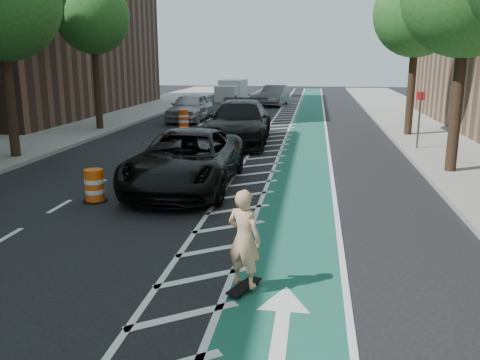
% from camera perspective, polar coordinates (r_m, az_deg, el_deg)
% --- Properties ---
extents(ground, '(120.00, 120.00, 0.00)m').
position_cam_1_polar(ground, '(10.87, -10.38, -7.23)').
color(ground, black).
rests_on(ground, ground).
extents(bike_lane, '(2.00, 90.00, 0.01)m').
position_cam_1_polar(bike_lane, '(19.97, 7.17, 2.49)').
color(bike_lane, '#1A5D4E').
rests_on(bike_lane, ground).
extents(buffer_strip, '(1.40, 90.00, 0.01)m').
position_cam_1_polar(buffer_strip, '(20.05, 2.87, 2.63)').
color(buffer_strip, silver).
rests_on(buffer_strip, ground).
extents(sidewalk_right, '(5.00, 90.00, 0.15)m').
position_cam_1_polar(sidewalk_right, '(20.87, 25.32, 1.95)').
color(sidewalk_right, gray).
rests_on(sidewalk_right, ground).
extents(sidewalk_left, '(5.00, 90.00, 0.15)m').
position_cam_1_polar(sidewalk_left, '(23.75, -24.62, 3.30)').
color(sidewalk_left, gray).
rests_on(sidewalk_left, ground).
extents(curb_right, '(0.12, 90.00, 0.16)m').
position_cam_1_polar(curb_right, '(20.28, 18.69, 2.26)').
color(curb_right, gray).
rests_on(curb_right, ground).
extents(curb_left, '(0.12, 90.00, 0.16)m').
position_cam_1_polar(curb_left, '(22.51, -19.37, 3.28)').
color(curb_left, gray).
rests_on(curb_left, ground).
extents(tree_r_d, '(4.20, 4.20, 7.90)m').
position_cam_1_polar(tree_r_d, '(26.06, 19.26, 17.19)').
color(tree_r_d, '#382619').
rests_on(tree_r_d, ground).
extents(tree_l_d, '(4.20, 4.20, 7.90)m').
position_cam_1_polar(tree_l_d, '(28.04, -16.07, 17.11)').
color(tree_l_d, '#382619').
rests_on(tree_l_d, ground).
extents(sign_post, '(0.35, 0.08, 2.47)m').
position_cam_1_polar(sign_post, '(22.14, 19.46, 6.44)').
color(sign_post, '#4C4C4C').
rests_on(sign_post, ground).
extents(skateboard, '(0.53, 0.83, 0.11)m').
position_cam_1_polar(skateboard, '(8.70, 0.45, -11.84)').
color(skateboard, black).
rests_on(skateboard, ground).
extents(skateboarder, '(0.71, 0.61, 1.66)m').
position_cam_1_polar(skateboarder, '(8.37, 0.46, -6.58)').
color(skateboarder, tan).
rests_on(skateboarder, skateboard).
extents(suv_near, '(2.93, 6.18, 1.71)m').
position_cam_1_polar(suv_near, '(15.23, -6.09, 2.28)').
color(suv_near, black).
rests_on(suv_near, ground).
extents(suv_far, '(2.92, 6.63, 1.89)m').
position_cam_1_polar(suv_far, '(23.17, -0.05, 6.49)').
color(suv_far, black).
rests_on(suv_far, ground).
extents(car_silver, '(2.18, 5.03, 1.69)m').
position_cam_1_polar(car_silver, '(31.43, -5.65, 8.13)').
color(car_silver, '#A6A6AB').
rests_on(car_silver, ground).
extents(car_grey, '(2.19, 5.05, 1.61)m').
position_cam_1_polar(car_grey, '(41.65, 3.89, 9.45)').
color(car_grey, slate).
rests_on(car_grey, ground).
extents(box_truck, '(2.39, 4.55, 1.82)m').
position_cam_1_polar(box_truck, '(46.42, -0.96, 9.95)').
color(box_truck, silver).
rests_on(box_truck, ground).
extents(barrel_a, '(0.65, 0.65, 0.89)m').
position_cam_1_polar(barrel_a, '(14.30, -16.02, -0.70)').
color(barrel_a, '#FF560D').
rests_on(barrel_a, ground).
extents(barrel_b, '(0.58, 0.58, 0.79)m').
position_cam_1_polar(barrel_b, '(22.85, -6.28, 4.86)').
color(barrel_b, '#D8460B').
rests_on(barrel_b, ground).
extents(barrel_c, '(0.70, 0.70, 0.96)m').
position_cam_1_polar(barrel_c, '(28.90, -6.36, 6.85)').
color(barrel_c, '#F1440C').
rests_on(barrel_c, ground).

